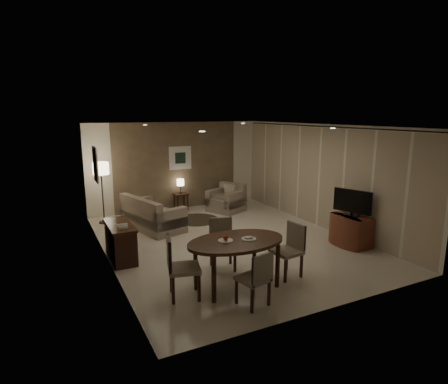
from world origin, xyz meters
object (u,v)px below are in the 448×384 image
armchair (226,198)px  side_table (181,202)px  console_desk (121,242)px  sofa (153,212)px  floor_lamp (102,193)px  tv_cabinet (351,230)px  dining_table (236,263)px  chair_far (223,245)px  chair_near (253,278)px  chair_right (286,251)px  chair_left (184,267)px

armchair → side_table: (-1.18, 0.78, -0.16)m
console_desk → armchair: bearing=33.8°
console_desk → sofa: size_ratio=0.66×
side_table → floor_lamp: floor_lamp is taller
tv_cabinet → armchair: armchair is taller
dining_table → chair_far: (0.11, 0.74, 0.07)m
chair_far → chair_near: bearing=-83.0°
sofa → side_table: size_ratio=3.51×
sofa → floor_lamp: bearing=28.2°
console_desk → chair_near: (1.48, -2.85, 0.08)m
chair_far → armchair: size_ratio=1.04×
chair_far → chair_right: (0.90, -0.83, 0.01)m
chair_near → chair_right: 1.27m
dining_table → chair_left: 0.97m
tv_cabinet → chair_far: size_ratio=0.92×
tv_cabinet → chair_left: bearing=-171.6°
console_desk → chair_right: (2.57, -2.22, 0.12)m
chair_near → chair_left: size_ratio=0.88×
console_desk → dining_table: (1.57, -2.12, 0.04)m
chair_left → chair_right: size_ratio=1.05×
chair_near → sofa: (-0.29, 4.60, -0.02)m
console_desk → tv_cabinet: console_desk is taller
sofa → armchair: size_ratio=1.95×
tv_cabinet → sofa: sofa is taller
tv_cabinet → sofa: 4.93m
chair_left → sofa: chair_left is taller
chair_near → dining_table: bearing=-109.7°
console_desk → armchair: size_ratio=1.28×
tv_cabinet → floor_lamp: 6.48m
floor_lamp → side_table: bearing=9.5°
chair_far → sofa: bearing=113.6°
console_desk → tv_cabinet: bearing=-17.1°
tv_cabinet → side_table: tv_cabinet is taller
chair_near → side_table: 6.19m
tv_cabinet → chair_far: bearing=178.0°
floor_lamp → chair_near: bearing=-76.5°
chair_near → side_table: chair_near is taller
console_desk → sofa: (1.18, 1.75, 0.06)m
dining_table → side_table: bearing=80.1°
chair_near → side_table: size_ratio=1.74×
tv_cabinet → side_table: 5.31m
chair_right → armchair: bearing=159.5°
tv_cabinet → floor_lamp: size_ratio=0.54×
chair_left → sofa: (0.58, 3.88, -0.09)m
chair_near → chair_right: chair_right is taller
console_desk → chair_right: size_ratio=1.22×
dining_table → armchair: bearing=65.2°
tv_cabinet → chair_right: 2.43m
chair_right → console_desk: bearing=-137.9°
chair_left → armchair: (3.08, 4.60, -0.10)m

